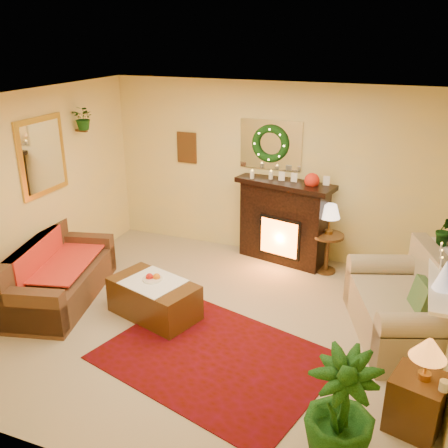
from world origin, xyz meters
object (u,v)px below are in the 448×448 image
(loveseat, at_px, (403,303))
(coffee_table, at_px, (154,300))
(side_table_round, at_px, (327,251))
(end_table_square, at_px, (416,402))
(fireplace, at_px, (283,226))
(sofa, at_px, (60,269))

(loveseat, height_order, coffee_table, loveseat)
(loveseat, relative_size, side_table_round, 2.81)
(side_table_round, height_order, end_table_square, side_table_round)
(fireplace, relative_size, side_table_round, 2.21)
(fireplace, height_order, coffee_table, fireplace)
(loveseat, bearing_deg, fireplace, 120.32)
(fireplace, xyz_separation_m, end_table_square, (1.97, -2.92, -0.28))
(loveseat, xyz_separation_m, coffee_table, (-2.80, -0.63, -0.21))
(fireplace, relative_size, loveseat, 0.79)
(fireplace, height_order, end_table_square, fireplace)
(fireplace, height_order, side_table_round, fireplace)
(side_table_round, distance_m, coffee_table, 2.60)
(side_table_round, bearing_deg, loveseat, -50.54)
(loveseat, xyz_separation_m, side_table_round, (-1.07, 1.30, -0.09))
(side_table_round, relative_size, end_table_square, 1.10)
(fireplace, xyz_separation_m, loveseat, (1.77, -1.48, -0.13))
(sofa, xyz_separation_m, end_table_square, (4.30, -0.74, -0.16))
(fireplace, height_order, loveseat, fireplace)
(fireplace, relative_size, coffee_table, 1.19)
(end_table_square, bearing_deg, coffee_table, 164.85)
(end_table_square, relative_size, coffee_table, 0.49)
(sofa, xyz_separation_m, fireplace, (2.33, 2.19, 0.12))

